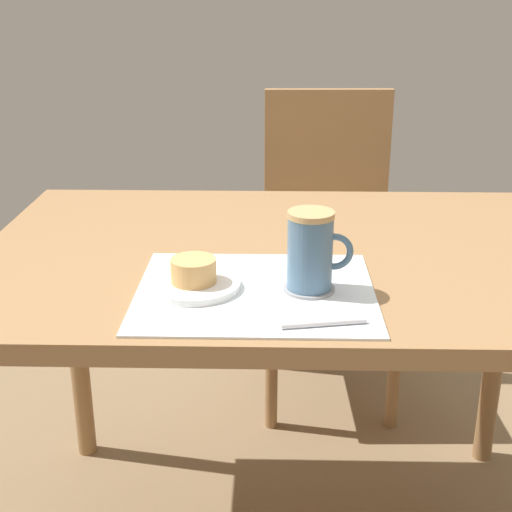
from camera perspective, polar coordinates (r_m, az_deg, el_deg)
dining_table at (r=1.42m, az=2.75°, el=-2.35°), size 1.21×0.82×0.74m
wooden_chair at (r=2.18m, az=5.79°, el=1.71°), size 0.43×0.43×0.93m
placemat at (r=1.19m, az=-0.05°, el=-2.85°), size 0.40×0.34×0.00m
pastry_plate at (r=1.20m, az=-4.98°, el=-2.33°), size 0.16×0.16×0.01m
pastry at (r=1.19m, az=-5.02°, el=-1.16°), size 0.08×0.08×0.04m
coffee_coaster at (r=1.19m, az=4.26°, el=-2.62°), size 0.09×0.09×0.00m
coffee_mug at (r=1.17m, az=4.45°, el=0.47°), size 0.11×0.08×0.13m
teaspoon at (r=1.07m, az=5.47°, el=-5.39°), size 0.13×0.03×0.01m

